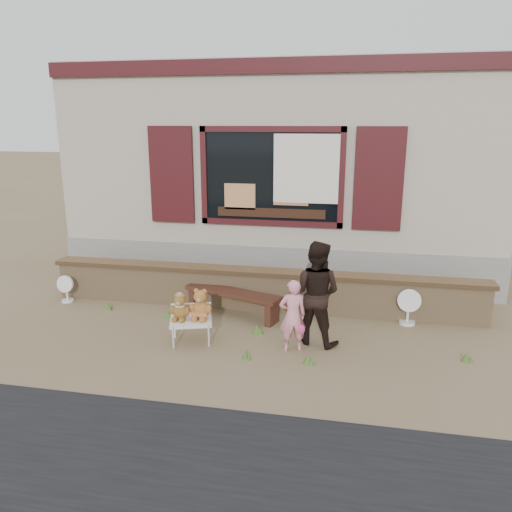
% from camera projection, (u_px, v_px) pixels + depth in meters
% --- Properties ---
extents(ground, '(80.00, 80.00, 0.00)m').
position_uv_depth(ground, '(248.00, 333.00, 7.25)').
color(ground, '#776444').
rests_on(ground, ground).
extents(shopfront, '(8.04, 5.13, 4.00)m').
position_uv_depth(shopfront, '(290.00, 167.00, 10.98)').
color(shopfront, '#9E9280').
rests_on(shopfront, ground).
extents(brick_wall, '(7.10, 0.36, 0.67)m').
position_uv_depth(brick_wall, '(261.00, 289.00, 8.10)').
color(brick_wall, tan).
rests_on(brick_wall, ground).
extents(bench, '(1.63, 0.83, 0.41)m').
position_uv_depth(bench, '(233.00, 298.00, 7.82)').
color(bench, '#381D13').
rests_on(bench, ground).
extents(folding_chair, '(0.69, 0.64, 0.35)m').
position_uv_depth(folding_chair, '(191.00, 321.00, 6.87)').
color(folding_chair, white).
rests_on(folding_chair, ground).
extents(teddy_bear_left, '(0.33, 0.31, 0.38)m').
position_uv_depth(teddy_bear_left, '(180.00, 306.00, 6.80)').
color(teddy_bear_left, brown).
rests_on(teddy_bear_left, folding_chair).
extents(teddy_bear_right, '(0.39, 0.36, 0.44)m').
position_uv_depth(teddy_bear_right, '(201.00, 303.00, 6.82)').
color(teddy_bear_right, '#905A28').
rests_on(teddy_bear_right, folding_chair).
extents(child, '(0.41, 0.33, 0.99)m').
position_uv_depth(child, '(293.00, 316.00, 6.58)').
color(child, pink).
rests_on(child, ground).
extents(adult, '(0.84, 0.74, 1.45)m').
position_uv_depth(adult, '(316.00, 293.00, 6.76)').
color(adult, black).
rests_on(adult, ground).
extents(fan_left, '(0.29, 0.20, 0.47)m').
position_uv_depth(fan_left, '(67.00, 288.00, 8.45)').
color(fan_left, white).
rests_on(fan_left, ground).
extents(fan_right, '(0.35, 0.24, 0.56)m').
position_uv_depth(fan_right, '(408.00, 306.00, 7.50)').
color(fan_right, white).
rests_on(fan_right, ground).
extents(grass_tufts, '(5.52, 1.41, 0.13)m').
position_uv_depth(grass_tufts, '(235.00, 330.00, 7.21)').
color(grass_tufts, '#456428').
rests_on(grass_tufts, ground).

